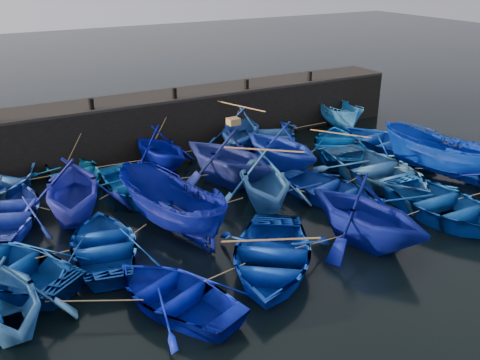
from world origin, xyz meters
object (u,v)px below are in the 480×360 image
boat_13 (3,267)px  boat_20 (6,297)px  wooden_crate (233,121)px  boat_8 (139,186)px

boat_13 → boat_20: 2.45m
boat_20 → wooden_crate: wooden_crate is taller
boat_8 → boat_13: 6.66m
boat_13 → wooden_crate: bearing=164.1°
boat_20 → wooden_crate: bearing=28.7°
boat_8 → boat_13: size_ratio=0.96×
boat_8 → boat_13: bearing=-152.6°
boat_13 → wooden_crate: wooden_crate is taller
boat_8 → wooden_crate: size_ratio=10.33×
boat_8 → wooden_crate: bearing=-11.9°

